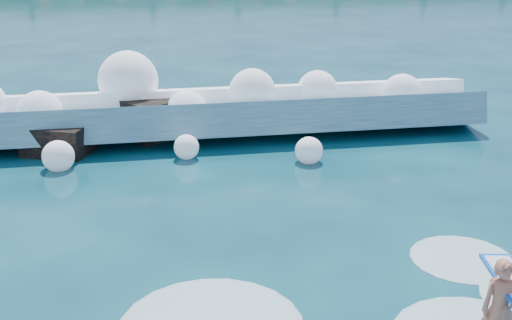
% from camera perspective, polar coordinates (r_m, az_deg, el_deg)
% --- Properties ---
extents(ground, '(200.00, 200.00, 0.00)m').
position_cam_1_polar(ground, '(11.91, -5.48, -9.05)').
color(ground, '#072F3F').
rests_on(ground, ground).
extents(breaking_wave, '(19.23, 2.94, 1.66)m').
position_cam_1_polar(breaking_wave, '(19.14, -8.63, 3.80)').
color(breaking_wave, teal).
rests_on(breaking_wave, ground).
extents(rock_cluster, '(8.19, 3.29, 1.33)m').
position_cam_1_polar(rock_cluster, '(19.10, -18.01, 2.52)').
color(rock_cluster, black).
rests_on(rock_cluster, ground).
extents(surfer_with_board, '(1.05, 2.80, 1.55)m').
position_cam_1_polar(surfer_with_board, '(10.22, 21.21, -11.90)').
color(surfer_with_board, '#A9654F').
rests_on(surfer_with_board, ground).
extents(wave_spray, '(15.20, 5.01, 2.51)m').
position_cam_1_polar(wave_spray, '(18.95, -8.91, 5.39)').
color(wave_spray, white).
rests_on(wave_spray, ground).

